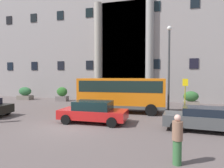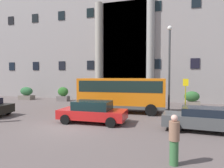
{
  "view_description": "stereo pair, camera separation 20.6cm",
  "coord_description": "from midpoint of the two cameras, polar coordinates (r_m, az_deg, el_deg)",
  "views": [
    {
      "loc": [
        5.82,
        -10.81,
        3.1
      ],
      "look_at": [
        1.27,
        4.73,
        2.39
      ],
      "focal_mm": 32.26,
      "sensor_mm": 36.0,
      "label": 1
    },
    {
      "loc": [
        6.02,
        -10.75,
        3.1
      ],
      "look_at": [
        1.27,
        4.73,
        2.39
      ],
      "focal_mm": 32.26,
      "sensor_mm": 36.0,
      "label": 2
    }
  ],
  "objects": [
    {
      "name": "bus_stop_sign",
      "position": [
        17.9,
        20.43,
        -2.04
      ],
      "size": [
        0.44,
        0.08,
        2.8
      ],
      "color": "#9E9916",
      "rests_on": "ground_plane"
    },
    {
      "name": "scooter_by_planter",
      "position": [
        15.93,
        -9.12,
        -7.06
      ],
      "size": [
        2.0,
        0.55,
        0.89
      ],
      "rotation": [
        0.0,
        0.0,
        0.08
      ],
      "color": "black",
      "rests_on": "ground_plane"
    },
    {
      "name": "ground_plane",
      "position": [
        12.7,
        -11.59,
        -11.94
      ],
      "size": [
        80.0,
        64.0,
        0.12
      ],
      "primitive_type": "cube",
      "color": "#5A4F4D"
    },
    {
      "name": "orange_minibus",
      "position": [
        16.84,
        3.04,
        -2.3
      ],
      "size": [
        7.24,
        2.9,
        2.83
      ],
      "rotation": [
        0.0,
        0.0,
        0.07
      ],
      "color": "orange",
      "rests_on": "ground_plane"
    },
    {
      "name": "hedge_planter_east",
      "position": [
        22.45,
        -3.21,
        -3.28
      ],
      "size": [
        2.13,
        0.84,
        1.73
      ],
      "color": "gray",
      "rests_on": "ground_plane"
    },
    {
      "name": "lamppost_plaza_centre",
      "position": [
        18.53,
        16.26,
        6.22
      ],
      "size": [
        0.4,
        0.4,
        7.42
      ],
      "color": "#383B3E",
      "rests_on": "ground_plane"
    },
    {
      "name": "white_taxi_kerbside",
      "position": [
        13.29,
        -5.1,
        -7.79
      ],
      "size": [
        4.43,
        2.11,
        1.42
      ],
      "rotation": [
        0.0,
        0.0,
        0.03
      ],
      "color": "red",
      "rests_on": "ground_plane"
    },
    {
      "name": "hedge_planter_far_east",
      "position": [
        27.9,
        -22.88,
        -2.48
      ],
      "size": [
        1.85,
        0.99,
        1.59
      ],
      "color": "#70675D",
      "rests_on": "ground_plane"
    },
    {
      "name": "hedge_planter_entrance_right",
      "position": [
        24.86,
        -13.48,
        -2.84
      ],
      "size": [
        1.43,
        0.77,
        1.67
      ],
      "color": "#69605E",
      "rests_on": "ground_plane"
    },
    {
      "name": "pedestrian_man_red_shirt",
      "position": [
        7.49,
        17.97,
        -14.79
      ],
      "size": [
        0.36,
        0.36,
        1.75
      ],
      "rotation": [
        0.0,
        0.0,
        4.51
      ],
      "color": "#346538",
      "rests_on": "ground_plane"
    },
    {
      "name": "office_building_facade",
      "position": [
        29.68,
        5.28,
        15.85
      ],
      "size": [
        41.22,
        9.71,
        19.91
      ],
      "color": "gray",
      "rests_on": "ground_plane"
    },
    {
      "name": "parked_hatchback_near",
      "position": [
        12.36,
        25.34,
        -8.95
      ],
      "size": [
        4.61,
        2.15,
        1.32
      ],
      "rotation": [
        0.0,
        0.0,
        -0.06
      ],
      "color": "#454849",
      "rests_on": "ground_plane"
    },
    {
      "name": "hedge_planter_west",
      "position": [
        21.55,
        21.94,
        -3.98
      ],
      "size": [
        1.51,
        0.96,
        1.51
      ],
      "color": "gray",
      "rests_on": "ground_plane"
    }
  ]
}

